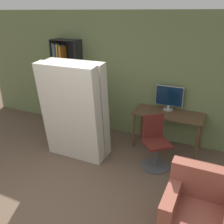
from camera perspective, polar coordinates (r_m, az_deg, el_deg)
name	(u,v)px	position (r m, az deg, el deg)	size (l,w,h in m)	color
ground_plane	(45,221)	(3.84, -15.13, -22.92)	(16.00, 16.00, 0.00)	brown
wall_back	(128,76)	(5.52, 3.79, 8.18)	(8.00, 0.06, 2.70)	#6B7A4C
desk	(168,118)	(5.15, 12.70, -1.30)	(1.37, 0.62, 0.78)	brown
monitor	(169,97)	(5.20, 12.94, 3.32)	(0.56, 0.21, 0.50)	#B7B7BC
office_chair	(155,146)	(4.62, 9.84, -7.71)	(0.62, 0.62, 0.96)	#4C4C51
bookshelf	(66,82)	(6.17, -10.47, 6.74)	(0.67, 0.33, 2.08)	black
mattress_near	(71,114)	(4.59, -9.34, -0.42)	(1.15, 0.44, 1.87)	beige
mattress_far	(79,109)	(4.80, -7.48, 0.73)	(1.15, 0.42, 1.87)	beige
armchair	(199,212)	(3.55, 19.26, -20.77)	(0.85, 0.80, 0.85)	#934C3D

